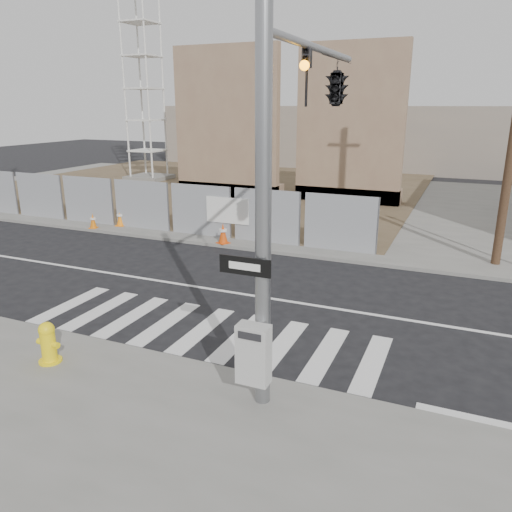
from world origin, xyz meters
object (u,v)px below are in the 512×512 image
at_px(crane_tower, 141,41).
at_px(traffic_cone_d, 223,233).
at_px(fire_hydrant, 48,342).
at_px(traffic_cone_b, 93,221).
at_px(signal_pole, 316,122).
at_px(traffic_cone_c, 120,218).

bearing_deg(crane_tower, traffic_cone_d, -46.40).
height_order(fire_hydrant, traffic_cone_d, fire_hydrant).
bearing_deg(traffic_cone_b, traffic_cone_d, -0.00).
height_order(traffic_cone_b, traffic_cone_d, traffic_cone_d).
distance_m(signal_pole, traffic_cone_d, 9.27).
relative_size(signal_pole, traffic_cone_d, 9.01).
distance_m(signal_pole, crane_tower, 26.21).
xyz_separation_m(traffic_cone_b, traffic_cone_c, (0.79, 0.79, 0.04)).
xyz_separation_m(fire_hydrant, traffic_cone_c, (-6.19, 10.24, -0.07)).
distance_m(signal_pole, traffic_cone_b, 13.76).
distance_m(fire_hydrant, traffic_cone_b, 11.74).
relative_size(signal_pole, traffic_cone_c, 9.69).
height_order(crane_tower, fire_hydrant, crane_tower).
bearing_deg(fire_hydrant, signal_pole, 39.24).
height_order(signal_pole, fire_hydrant, signal_pole).
xyz_separation_m(signal_pole, traffic_cone_d, (-5.33, 6.27, -4.28)).
distance_m(signal_pole, fire_hydrant, 6.93).
height_order(signal_pole, traffic_cone_c, signal_pole).
relative_size(signal_pole, fire_hydrant, 8.10).
distance_m(crane_tower, traffic_cone_c, 16.24).
xyz_separation_m(crane_tower, traffic_cone_d, (12.17, -12.78, -8.52)).
xyz_separation_m(signal_pole, fire_hydrant, (-4.47, -3.18, -4.23)).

